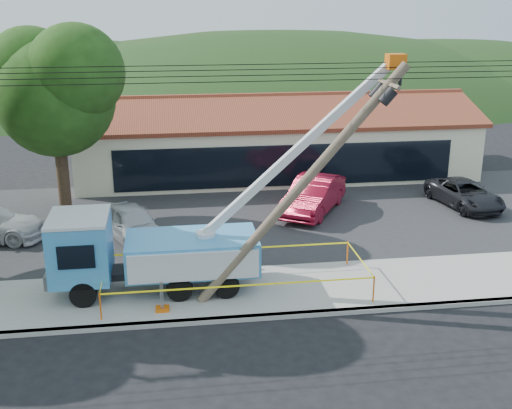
{
  "coord_description": "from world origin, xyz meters",
  "views": [
    {
      "loc": [
        -2.23,
        -16.24,
        9.98
      ],
      "look_at": [
        0.79,
        5.0,
        2.96
      ],
      "focal_mm": 45.0,
      "sensor_mm": 36.0,
      "label": 1
    }
  ],
  "objects_px": {
    "utility_truck": "(151,248)",
    "car_red": "(313,214)",
    "leaning_pole": "(311,175)",
    "car_dark": "(463,208)",
    "car_silver": "(134,242)"
  },
  "relations": [
    {
      "from": "car_red",
      "to": "utility_truck",
      "type": "bearing_deg",
      "value": -103.68
    },
    {
      "from": "car_red",
      "to": "car_dark",
      "type": "height_order",
      "value": "car_red"
    },
    {
      "from": "car_silver",
      "to": "car_dark",
      "type": "relative_size",
      "value": 0.94
    },
    {
      "from": "utility_truck",
      "to": "leaning_pole",
      "type": "bearing_deg",
      "value": -12.63
    },
    {
      "from": "utility_truck",
      "to": "car_dark",
      "type": "bearing_deg",
      "value": 26.16
    },
    {
      "from": "utility_truck",
      "to": "leaning_pole",
      "type": "height_order",
      "value": "utility_truck"
    },
    {
      "from": "car_red",
      "to": "car_dark",
      "type": "distance_m",
      "value": 7.53
    },
    {
      "from": "utility_truck",
      "to": "leaning_pole",
      "type": "distance_m",
      "value": 6.09
    },
    {
      "from": "leaning_pole",
      "to": "utility_truck",
      "type": "bearing_deg",
      "value": 167.37
    },
    {
      "from": "car_red",
      "to": "car_dark",
      "type": "xyz_separation_m",
      "value": [
        7.53,
        -0.19,
        0.0
      ]
    },
    {
      "from": "utility_truck",
      "to": "car_red",
      "type": "distance_m",
      "value": 10.79
    },
    {
      "from": "leaning_pole",
      "to": "car_red",
      "type": "distance_m",
      "value": 10.06
    },
    {
      "from": "utility_truck",
      "to": "leaning_pole",
      "type": "xyz_separation_m",
      "value": [
        5.3,
        -1.19,
        2.75
      ]
    },
    {
      "from": "utility_truck",
      "to": "car_silver",
      "type": "distance_m",
      "value": 5.39
    },
    {
      "from": "leaning_pole",
      "to": "car_red",
      "type": "xyz_separation_m",
      "value": [
        2.21,
        8.76,
        -4.42
      ]
    }
  ]
}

